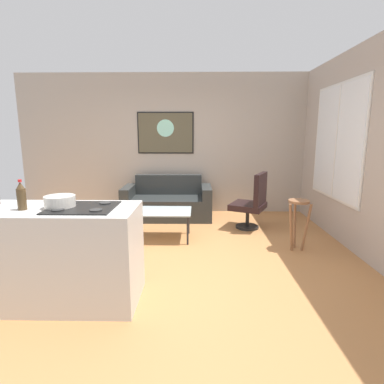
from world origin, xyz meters
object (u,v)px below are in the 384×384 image
armchair (253,202)px  soda_bottle_2 (21,196)px  bar_stool (298,214)px  wall_painting (166,133)px  coffee_table (163,213)px  couch (168,203)px  mixing_bowl (60,202)px

armchair → soda_bottle_2: bearing=-136.3°
bar_stool → wall_painting: 3.16m
armchair → soda_bottle_2: 3.56m
coffee_table → soda_bottle_2: bearing=-119.4°
armchair → soda_bottle_2: size_ratio=3.48×
wall_painting → bar_stool: bearing=-46.2°
coffee_table → wall_painting: 2.11m
couch → bar_stool: (1.98, -1.66, 0.25)m
bar_stool → coffee_table: bearing=167.8°
bar_stool → soda_bottle_2: bearing=-154.1°
coffee_table → mixing_bowl: mixing_bowl is taller
armchair → mixing_bowl: (-2.22, -2.35, 0.52)m
bar_stool → armchair: bearing=115.6°
couch → armchair: size_ratio=1.74×
couch → coffee_table: bearing=-88.1°
couch → soda_bottle_2: size_ratio=6.06×
couch → soda_bottle_2: bearing=-108.0°
coffee_table → armchair: 1.58m
armchair → wall_painting: (-1.59, 1.17, 1.16)m
armchair → soda_bottle_2: soda_bottle_2 is taller
coffee_table → wall_painting: wall_painting is taller
bar_stool → soda_bottle_2: 3.38m
armchair → couch: bearing=155.5°
bar_stool → wall_painting: bearing=133.8°
soda_bottle_2 → wall_painting: (0.94, 3.60, 0.57)m
couch → coffee_table: (0.04, -1.24, 0.13)m
couch → mixing_bowl: size_ratio=6.08×
couch → bar_stool: couch is taller
soda_bottle_2 → wall_painting: bearing=75.3°
bar_stool → soda_bottle_2: soda_bottle_2 is taller
soda_bottle_2 → wall_painting: 3.76m
coffee_table → soda_bottle_2: (-1.06, -1.88, 0.65)m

